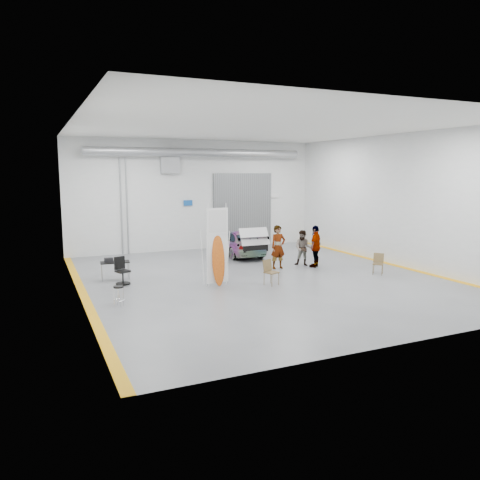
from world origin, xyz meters
name	(u,v)px	position (x,y,z in m)	size (l,w,h in m)	color
ground	(261,278)	(0.00, 0.00, 0.00)	(16.00, 16.00, 0.00)	slate
room_shell	(244,177)	(0.24, 2.22, 4.08)	(14.02, 16.18, 6.01)	silver
sedan_car	(238,243)	(1.33, 5.31, 0.63)	(1.78, 4.36, 1.26)	white
person_a	(278,247)	(1.58, 1.45, 0.97)	(0.71, 0.46, 1.95)	#8F6C4E
person_b	(303,248)	(2.94, 1.55, 0.82)	(0.80, 0.62, 1.64)	slate
person_c	(315,246)	(3.28, 1.05, 0.95)	(1.10, 0.45, 1.90)	#A56B37
surfboard_display	(218,253)	(-2.04, -0.42, 1.27)	(0.89, 0.28, 3.13)	white
folding_chair_near	(271,277)	(-0.15, -1.17, 0.30)	(0.59, 0.62, 0.96)	brown
folding_chair_far	(378,268)	(4.82, -1.35, 0.28)	(0.58, 0.66, 0.88)	brown
shop_stool	(119,296)	(-5.96, -1.74, 0.34)	(0.34, 0.34, 0.67)	black
work_table	(113,262)	(-5.47, 2.27, 0.71)	(1.18, 0.67, 0.92)	gray
office_chair	(122,272)	(-5.30, 1.30, 0.46)	(0.58, 0.61, 1.04)	black
trunk_lid	(254,235)	(1.33, 3.38, 1.28)	(1.48, 0.90, 0.04)	silver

